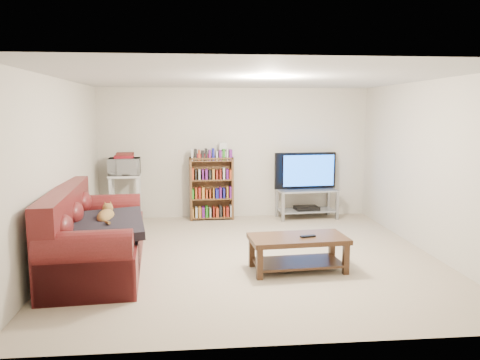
{
  "coord_description": "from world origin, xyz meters",
  "views": [
    {
      "loc": [
        -0.72,
        -6.17,
        1.96
      ],
      "look_at": [
        -0.1,
        0.4,
        1.0
      ],
      "focal_mm": 35.0,
      "sensor_mm": 36.0,
      "label": 1
    }
  ],
  "objects": [
    {
      "name": "floor",
      "position": [
        0.0,
        0.0,
        0.0
      ],
      "size": [
        5.0,
        5.0,
        0.0
      ],
      "primitive_type": "plane",
      "color": "#C0AC8E",
      "rests_on": "ground"
    },
    {
      "name": "ceiling",
      "position": [
        0.0,
        0.0,
        2.4
      ],
      "size": [
        5.0,
        5.0,
        0.0
      ],
      "primitive_type": "plane",
      "rotation": [
        3.14,
        0.0,
        0.0
      ],
      "color": "white",
      "rests_on": "ground"
    },
    {
      "name": "wall_back",
      "position": [
        0.0,
        2.5,
        1.2
      ],
      "size": [
        5.0,
        0.0,
        5.0
      ],
      "primitive_type": "plane",
      "rotation": [
        1.57,
        0.0,
        0.0
      ],
      "color": "beige",
      "rests_on": "ground"
    },
    {
      "name": "wall_front",
      "position": [
        0.0,
        -2.5,
        1.2
      ],
      "size": [
        5.0,
        0.0,
        5.0
      ],
      "primitive_type": "plane",
      "rotation": [
        -1.57,
        0.0,
        0.0
      ],
      "color": "beige",
      "rests_on": "ground"
    },
    {
      "name": "wall_left",
      "position": [
        -2.5,
        0.0,
        1.2
      ],
      "size": [
        0.0,
        5.0,
        5.0
      ],
      "primitive_type": "plane",
      "rotation": [
        1.57,
        0.0,
        1.57
      ],
      "color": "beige",
      "rests_on": "ground"
    },
    {
      "name": "wall_right",
      "position": [
        2.5,
        0.0,
        1.2
      ],
      "size": [
        0.0,
        5.0,
        5.0
      ],
      "primitive_type": "plane",
      "rotation": [
        1.57,
        0.0,
        -1.57
      ],
      "color": "beige",
      "rests_on": "ground"
    },
    {
      "name": "sofa",
      "position": [
        -2.06,
        -0.3,
        0.35
      ],
      "size": [
        1.23,
        2.48,
        1.02
      ],
      "rotation": [
        0.0,
        0.0,
        0.08
      ],
      "color": "#5B1718",
      "rests_on": "floor"
    },
    {
      "name": "blanket",
      "position": [
        -1.86,
        -0.45,
        0.59
      ],
      "size": [
        1.11,
        1.34,
        0.2
      ],
      "primitive_type": "cube",
      "rotation": [
        0.05,
        -0.04,
        0.16
      ],
      "color": "black",
      "rests_on": "sofa"
    },
    {
      "name": "cat",
      "position": [
        -1.87,
        -0.23,
        0.65
      ],
      "size": [
        0.31,
        0.67,
        0.2
      ],
      "primitive_type": null,
      "rotation": [
        0.0,
        0.0,
        0.08
      ],
      "color": "brown",
      "rests_on": "sofa"
    },
    {
      "name": "coffee_table",
      "position": [
        0.53,
        -0.64,
        0.3
      ],
      "size": [
        1.24,
        0.69,
        0.43
      ],
      "rotation": [
        0.0,
        0.0,
        0.08
      ],
      "color": "#3C2515",
      "rests_on": "floor"
    },
    {
      "name": "remote",
      "position": [
        0.64,
        -0.68,
        0.45
      ],
      "size": [
        0.2,
        0.1,
        0.02
      ],
      "primitive_type": "cube",
      "rotation": [
        0.0,
        0.0,
        0.23
      ],
      "color": "black",
      "rests_on": "coffee_table"
    },
    {
      "name": "tv_stand",
      "position": [
        1.32,
        2.21,
        0.37
      ],
      "size": [
        1.13,
        0.58,
        0.54
      ],
      "rotation": [
        0.0,
        0.0,
        0.09
      ],
      "color": "#999EA3",
      "rests_on": "floor"
    },
    {
      "name": "television",
      "position": [
        1.32,
        2.21,
        0.88
      ],
      "size": [
        1.18,
        0.26,
        0.67
      ],
      "primitive_type": "imported",
      "rotation": [
        0.0,
        0.0,
        3.23
      ],
      "color": "black",
      "rests_on": "tv_stand"
    },
    {
      "name": "dvd_player",
      "position": [
        1.32,
        2.21,
        0.19
      ],
      "size": [
        0.46,
        0.34,
        0.06
      ],
      "primitive_type": "cube",
      "rotation": [
        0.0,
        0.0,
        0.09
      ],
      "color": "black",
      "rests_on": "tv_stand"
    },
    {
      "name": "bookshelf",
      "position": [
        -0.45,
        2.28,
        0.59
      ],
      "size": [
        0.8,
        0.28,
        1.15
      ],
      "rotation": [
        0.0,
        0.0,
        0.04
      ],
      "color": "brown",
      "rests_on": "floor"
    },
    {
      "name": "shelf_clutter",
      "position": [
        -0.35,
        2.3,
        1.26
      ],
      "size": [
        0.59,
        0.2,
        0.28
      ],
      "rotation": [
        0.0,
        0.0,
        0.04
      ],
      "color": "silver",
      "rests_on": "bookshelf"
    },
    {
      "name": "microwave_stand",
      "position": [
        -1.97,
        2.11,
        0.56
      ],
      "size": [
        0.56,
        0.41,
        0.87
      ],
      "rotation": [
        0.0,
        0.0,
        0.04
      ],
      "color": "silver",
      "rests_on": "floor"
    },
    {
      "name": "microwave",
      "position": [
        -1.97,
        2.11,
        1.02
      ],
      "size": [
        0.55,
        0.38,
        0.3
      ],
      "primitive_type": "imported",
      "rotation": [
        0.0,
        0.0,
        0.04
      ],
      "color": "silver",
      "rests_on": "microwave_stand"
    },
    {
      "name": "game_boxes",
      "position": [
        -1.97,
        2.11,
        1.19
      ],
      "size": [
        0.33,
        0.29,
        0.05
      ],
      "primitive_type": "cube",
      "rotation": [
        0.0,
        0.0,
        0.04
      ],
      "color": "maroon",
      "rests_on": "microwave"
    }
  ]
}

